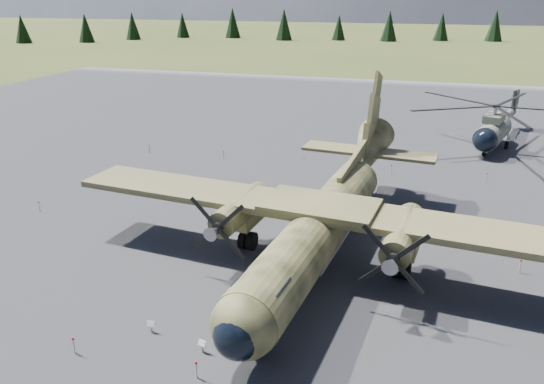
# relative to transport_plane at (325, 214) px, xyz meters

# --- Properties ---
(ground) EXTENTS (500.00, 500.00, 0.00)m
(ground) POSITION_rel_transport_plane_xyz_m (-5.15, 1.37, -2.96)
(ground) COLOR #4E5425
(ground) RESTS_ON ground
(apron) EXTENTS (120.00, 120.00, 0.04)m
(apron) POSITION_rel_transport_plane_xyz_m (-5.15, 11.37, -2.96)
(apron) COLOR slate
(apron) RESTS_ON ground
(transport_plane) EXTENTS (31.37, 28.36, 10.32)m
(transport_plane) POSITION_rel_transport_plane_xyz_m (0.00, 0.00, 0.00)
(transport_plane) COLOR #3A3D21
(transport_plane) RESTS_ON ground
(helicopter_near) EXTENTS (23.04, 23.53, 4.71)m
(helicopter_near) POSITION_rel_transport_plane_xyz_m (12.21, 28.37, 0.38)
(helicopter_near) COLOR slate
(helicopter_near) RESTS_ON ground
(info_placard_left) EXTENTS (0.39, 0.17, 0.61)m
(info_placard_left) POSITION_rel_transport_plane_xyz_m (-6.59, -9.71, -2.56)
(info_placard_left) COLOR gray
(info_placard_left) RESTS_ON ground
(info_placard_right) EXTENTS (0.43, 0.27, 0.63)m
(info_placard_right) POSITION_rel_transport_plane_xyz_m (-3.61, -10.44, -2.55)
(info_placard_right) COLOR gray
(info_placard_right) RESTS_ON ground
(barrier_fence) EXTENTS (33.12, 29.62, 0.85)m
(barrier_fence) POSITION_rel_transport_plane_xyz_m (-5.62, 1.30, -2.46)
(barrier_fence) COLOR silver
(barrier_fence) RESTS_ON ground
(treeline) EXTENTS (321.21, 323.24, 10.95)m
(treeline) POSITION_rel_transport_plane_xyz_m (-1.53, 3.96, 1.76)
(treeline) COLOR black
(treeline) RESTS_ON ground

